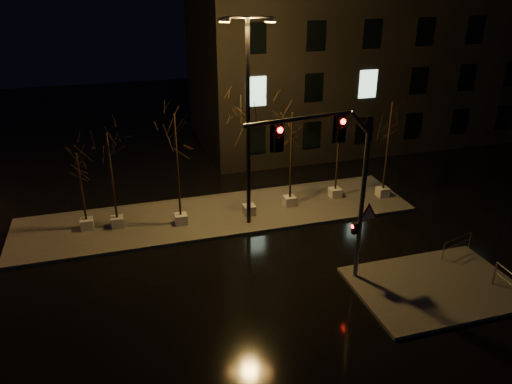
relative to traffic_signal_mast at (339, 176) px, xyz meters
name	(u,v)px	position (x,y,z in m)	size (l,w,h in m)	color
ground	(248,273)	(-3.27, 1.96, -5.18)	(90.00, 90.00, 0.00)	black
median	(219,215)	(-3.27, 7.96, -5.10)	(22.00, 5.00, 0.15)	#494641
sidewalk_corner	(435,287)	(4.23, -1.54, -5.10)	(7.00, 5.00, 0.15)	#494641
building	(356,42)	(10.73, 19.96, 2.32)	(25.00, 12.00, 15.00)	black
tree_0	(79,171)	(-10.30, 8.24, -1.73)	(1.80, 1.80, 4.34)	beige
tree_1	(109,155)	(-8.75, 8.01, -0.97)	(1.80, 1.80, 5.34)	beige
tree_2	(176,140)	(-5.46, 7.36, -0.33)	(1.80, 1.80, 6.20)	beige
tree_3	(249,134)	(-1.64, 7.41, -0.34)	(1.80, 1.80, 6.18)	beige
tree_4	(292,134)	(0.93, 7.84, -0.74)	(1.80, 1.80, 5.65)	beige
tree_5	(338,145)	(3.95, 8.17, -1.77)	(1.80, 1.80, 4.29)	beige
tree_6	(390,124)	(6.73, 7.43, -0.52)	(1.80, 1.80, 5.95)	beige
traffic_signal_mast	(339,176)	(0.00, 0.00, 0.00)	(6.23, 0.88, 7.65)	slate
streetlight_main	(248,112)	(-1.93, 6.47, 1.08)	(2.60, 1.08, 10.59)	black
guard_rail_a	(457,243)	(6.73, 0.46, -4.44)	(2.00, 0.64, 0.90)	slate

